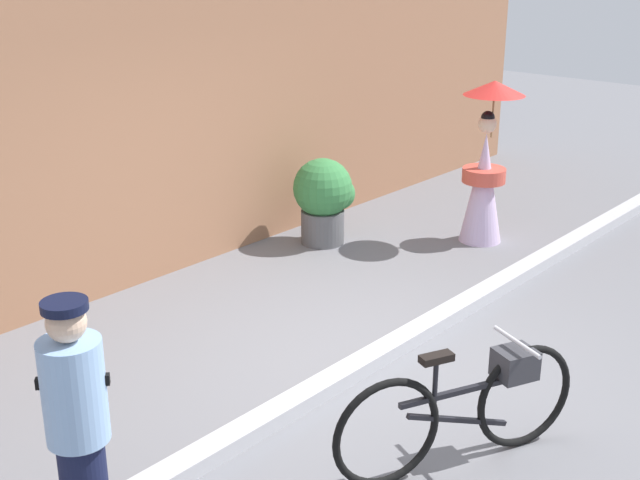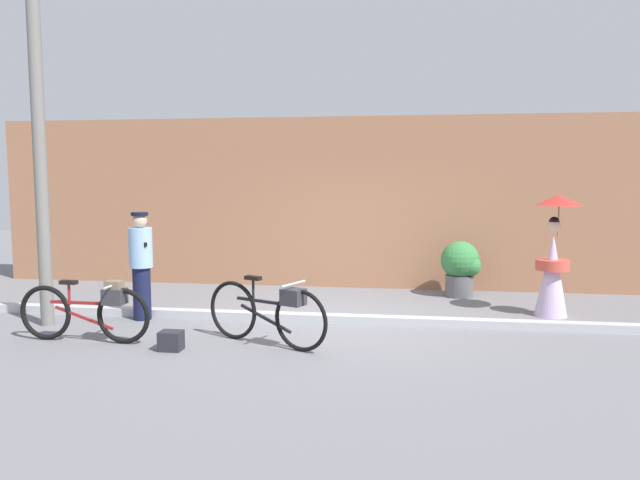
{
  "view_description": "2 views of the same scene",
  "coord_description": "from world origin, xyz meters",
  "px_view_note": "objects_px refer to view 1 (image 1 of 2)",
  "views": [
    {
      "loc": [
        -4.85,
        -3.75,
        3.34
      ],
      "look_at": [
        0.16,
        0.63,
        0.92
      ],
      "focal_mm": 47.37,
      "sensor_mm": 36.0,
      "label": 1
    },
    {
      "loc": [
        1.1,
        -8.45,
        2.09
      ],
      "look_at": [
        -0.18,
        0.35,
        1.17
      ],
      "focal_mm": 33.63,
      "sensor_mm": 36.0,
      "label": 2
    }
  ],
  "objects_px": {
    "person_with_parasol": "(485,168)",
    "potted_plant_by_door": "(325,197)",
    "bicycle_near_officer": "(467,405)",
    "person_officer": "(78,429)"
  },
  "relations": [
    {
      "from": "person_with_parasol",
      "to": "potted_plant_by_door",
      "type": "bearing_deg",
      "value": 133.24
    },
    {
      "from": "bicycle_near_officer",
      "to": "person_officer",
      "type": "bearing_deg",
      "value": 153.43
    },
    {
      "from": "bicycle_near_officer",
      "to": "person_with_parasol",
      "type": "relative_size",
      "value": 0.92
    },
    {
      "from": "person_with_parasol",
      "to": "bicycle_near_officer",
      "type": "bearing_deg",
      "value": -150.41
    },
    {
      "from": "bicycle_near_officer",
      "to": "person_with_parasol",
      "type": "xyz_separation_m",
      "value": [
        3.87,
        2.2,
        0.43
      ]
    },
    {
      "from": "person_officer",
      "to": "potted_plant_by_door",
      "type": "relative_size",
      "value": 1.61
    },
    {
      "from": "bicycle_near_officer",
      "to": "person_with_parasol",
      "type": "distance_m",
      "value": 4.47
    },
    {
      "from": "person_with_parasol",
      "to": "potted_plant_by_door",
      "type": "height_order",
      "value": "person_with_parasol"
    },
    {
      "from": "bicycle_near_officer",
      "to": "person_officer",
      "type": "distance_m",
      "value": 2.48
    },
    {
      "from": "person_with_parasol",
      "to": "potted_plant_by_door",
      "type": "distance_m",
      "value": 1.84
    }
  ]
}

